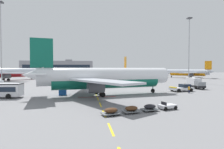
% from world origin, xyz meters
% --- Properties ---
extents(ground, '(400.00, 400.00, 0.00)m').
position_xyz_m(ground, '(40.00, 40.00, 0.00)').
color(ground, slate).
extents(apron_paint_markings, '(8.00, 93.20, 0.01)m').
position_xyz_m(apron_paint_markings, '(18.00, 35.84, 0.00)').
color(apron_paint_markings, yellow).
rests_on(apron_paint_markings, ground).
extents(airliner_foreground, '(34.70, 34.04, 12.20)m').
position_xyz_m(airliner_foreground, '(20.01, 24.62, 3.95)').
color(airliner_foreground, white).
rests_on(airliner_foreground, ground).
extents(pushback_tug, '(6.38, 3.94, 2.08)m').
position_xyz_m(pushback_tug, '(41.06, 28.54, 0.90)').
color(pushback_tug, silver).
rests_on(pushback_tug, ground).
extents(airliner_mid_left, '(34.02, 34.17, 11.99)m').
position_xyz_m(airliner_mid_left, '(36.20, 87.11, 3.88)').
color(airliner_mid_left, silver).
rests_on(airliner_mid_left, ground).
extents(airliner_far_center, '(28.93, 30.28, 12.36)m').
position_xyz_m(airliner_far_center, '(-23.22, 83.52, 4.00)').
color(airliner_far_center, silver).
rests_on(airliner_far_center, ground).
extents(airliner_far_right, '(25.42, 26.14, 10.76)m').
position_xyz_m(airliner_far_right, '(82.29, 94.24, 3.48)').
color(airliner_far_right, silver).
rests_on(airliner_far_right, ground).
extents(catering_truck, '(2.89, 7.09, 3.14)m').
position_xyz_m(catering_truck, '(48.81, 34.81, 1.65)').
color(catering_truck, black).
rests_on(catering_truck, ground).
extents(baggage_train, '(11.59, 4.42, 1.14)m').
position_xyz_m(baggage_train, '(23.15, 7.64, 0.53)').
color(baggage_train, silver).
rests_on(baggage_train, ground).
extents(ground_crew_worker, '(0.65, 0.48, 1.77)m').
position_xyz_m(ground_crew_worker, '(40.71, 24.73, 1.02)').
color(ground_crew_worker, '#191E38').
rests_on(ground_crew_worker, ground).
extents(uld_cargo_container, '(1.63, 1.59, 1.60)m').
position_xyz_m(uld_cargo_container, '(10.42, 26.08, 0.80)').
color(uld_cargo_container, '#194C9E').
rests_on(uld_cargo_container, ground).
extents(apron_light_mast_near, '(1.80, 1.80, 29.69)m').
position_xyz_m(apron_light_mast_near, '(-13.98, 53.53, 18.08)').
color(apron_light_mast_near, slate).
rests_on(apron_light_mast_near, ground).
extents(apron_light_mast_far, '(1.80, 1.80, 28.27)m').
position_xyz_m(apron_light_mast_far, '(60.73, 57.93, 17.31)').
color(apron_light_mast_far, slate).
rests_on(apron_light_mast_far, ground).
extents(terminal_satellite, '(62.05, 23.61, 14.49)m').
position_xyz_m(terminal_satellite, '(-8.71, 159.27, 6.46)').
color(terminal_satellite, gray).
rests_on(terminal_satellite, ground).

